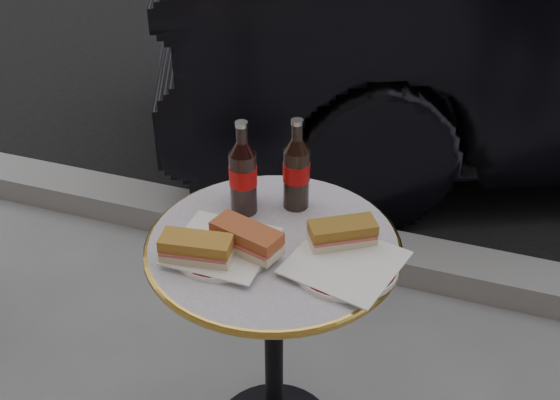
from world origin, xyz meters
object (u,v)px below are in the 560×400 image
(plate_left, at_px, (222,249))
(cola_bottle_left, at_px, (243,168))
(cola_bottle_right, at_px, (296,164))
(bistro_table, at_px, (274,350))
(cola_glass, at_px, (242,179))
(plate_right, at_px, (345,265))

(plate_left, distance_m, cola_bottle_left, 0.21)
(cola_bottle_left, bearing_deg, cola_bottle_right, 29.20)
(cola_bottle_right, bearing_deg, bistro_table, -91.39)
(cola_glass, bearing_deg, plate_right, -29.03)
(cola_bottle_right, relative_size, cola_glass, 1.87)
(cola_bottle_left, relative_size, cola_bottle_right, 1.02)
(bistro_table, relative_size, cola_glass, 5.53)
(bistro_table, relative_size, plate_right, 2.98)
(bistro_table, xyz_separation_m, cola_glass, (-0.13, 0.14, 0.43))
(plate_right, height_order, cola_bottle_right, cola_bottle_right)
(plate_right, xyz_separation_m, cola_glass, (-0.32, 0.18, 0.06))
(bistro_table, xyz_separation_m, plate_right, (0.19, -0.04, 0.37))
(bistro_table, bearing_deg, cola_bottle_right, 88.61)
(plate_right, bearing_deg, cola_bottle_right, 132.11)
(cola_bottle_left, height_order, cola_glass, cola_bottle_left)
(plate_left, relative_size, cola_bottle_right, 0.96)
(plate_right, distance_m, cola_bottle_right, 0.30)
(bistro_table, distance_m, plate_right, 0.42)
(plate_left, bearing_deg, cola_glass, 98.94)
(cola_glass, bearing_deg, cola_bottle_left, -63.19)
(plate_left, xyz_separation_m, plate_right, (0.29, 0.04, 0.00))
(plate_left, bearing_deg, cola_bottle_left, 94.29)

